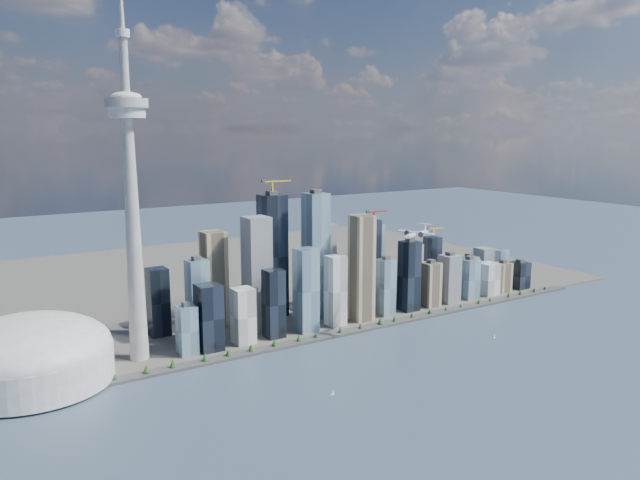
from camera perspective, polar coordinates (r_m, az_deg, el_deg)
ground at (r=818.71m, az=11.98°, el=-13.25°), size 4000.00×4000.00×0.00m
seawall at (r=998.50m, az=1.81°, el=-8.56°), size 1100.00×22.00×4.00m
land at (r=1379.38m, az=-8.78°, el=-3.42°), size 1400.00×900.00×3.00m
shoreline_trees at (r=996.35m, az=1.82°, el=-8.19°), size 960.53×7.20×8.80m
skyscraper_cluster at (r=1080.34m, az=1.86°, el=-3.21°), size 736.00×142.00×235.74m
needle_tower at (r=877.06m, az=-16.89°, el=4.07°), size 56.00×56.00×550.50m
dome_stadium at (r=882.61m, az=-24.93°, el=-9.51°), size 200.00×200.00×86.00m
airplane at (r=969.29m, az=8.84°, el=0.58°), size 68.09×60.91×17.08m
sailboat_west at (r=787.55m, az=1.17°, el=-13.78°), size 6.06×2.10×8.37m
sailboat_east at (r=1021.25m, az=15.66°, el=-8.47°), size 5.90×3.41×8.35m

